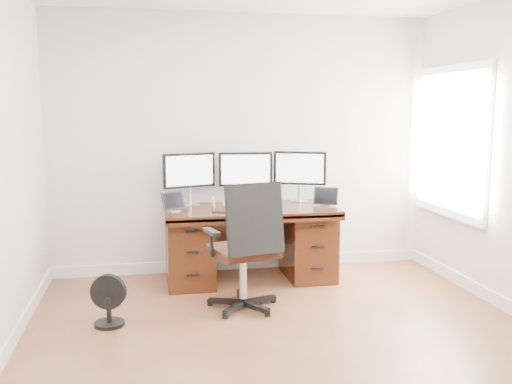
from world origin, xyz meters
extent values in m
plane|color=brown|center=(0.00, 0.00, 0.00)|extent=(4.50, 4.50, 0.00)
cube|color=silver|center=(0.00, 2.25, 1.35)|extent=(4.00, 0.10, 2.70)
cube|color=white|center=(1.97, 1.50, 1.40)|extent=(0.04, 1.30, 1.50)
cube|color=white|center=(1.95, 1.50, 1.40)|extent=(0.01, 1.15, 1.35)
cube|color=#3C190C|center=(0.00, 1.80, 0.72)|extent=(1.70, 0.80, 0.05)
cube|color=#3C190C|center=(-0.60, 1.83, 0.35)|extent=(0.45, 0.70, 0.70)
cube|color=#3C190C|center=(0.60, 1.83, 0.35)|extent=(0.45, 0.70, 0.70)
cube|color=black|center=(0.00, 2.10, 0.50)|extent=(0.74, 0.03, 0.40)
cylinder|color=black|center=(-0.21, 1.03, 0.04)|extent=(0.73, 0.73, 0.09)
cylinder|color=silver|center=(-0.21, 1.03, 0.30)|extent=(0.06, 0.06, 0.43)
cube|color=black|center=(-0.21, 1.03, 0.51)|extent=(0.62, 0.61, 0.07)
cube|color=black|center=(-0.14, 0.80, 0.83)|extent=(0.49, 0.18, 0.59)
cube|color=black|center=(-0.48, 0.95, 0.71)|extent=(0.13, 0.26, 0.03)
cube|color=black|center=(0.07, 1.10, 0.71)|extent=(0.13, 0.26, 0.03)
cylinder|color=black|center=(-1.33, 0.83, 0.02)|extent=(0.24, 0.24, 0.03)
cylinder|color=black|center=(-1.33, 0.83, 0.13)|extent=(0.04, 0.04, 0.20)
cylinder|color=black|center=(-1.33, 0.83, 0.27)|extent=(0.29, 0.13, 0.28)
cube|color=silver|center=(-0.58, 2.07, 0.76)|extent=(0.21, 0.19, 0.01)
cylinder|color=silver|center=(-0.58, 2.07, 0.84)|extent=(0.04, 0.04, 0.18)
cube|color=black|center=(-0.58, 2.07, 1.10)|extent=(0.54, 0.20, 0.35)
cube|color=white|center=(-0.57, 2.05, 1.10)|extent=(0.48, 0.15, 0.30)
cube|color=silver|center=(0.00, 2.07, 0.76)|extent=(0.19, 0.16, 0.01)
cylinder|color=silver|center=(0.00, 2.07, 0.84)|extent=(0.04, 0.04, 0.18)
cube|color=black|center=(0.00, 2.07, 1.10)|extent=(0.55, 0.09, 0.35)
cube|color=white|center=(0.00, 2.05, 1.10)|extent=(0.50, 0.05, 0.30)
cube|color=silver|center=(0.58, 2.07, 0.76)|extent=(0.22, 0.20, 0.01)
cylinder|color=silver|center=(0.58, 2.07, 0.84)|extent=(0.04, 0.04, 0.18)
cube|color=black|center=(0.58, 2.07, 1.10)|extent=(0.52, 0.26, 0.35)
cube|color=white|center=(0.57, 2.05, 1.10)|extent=(0.46, 0.21, 0.30)
cube|color=silver|center=(-0.76, 1.75, 0.76)|extent=(0.13, 0.12, 0.01)
cube|color=black|center=(-0.76, 1.75, 0.85)|extent=(0.24, 0.18, 0.17)
cube|color=silver|center=(0.77, 1.75, 0.76)|extent=(0.12, 0.12, 0.01)
cube|color=black|center=(0.77, 1.75, 0.85)|extent=(0.25, 0.16, 0.17)
cube|color=silver|center=(-0.05, 1.64, 0.76)|extent=(0.28, 0.17, 0.01)
cube|color=silver|center=(0.19, 1.61, 0.76)|extent=(0.17, 0.17, 0.01)
cube|color=black|center=(-0.28, 1.62, 0.76)|extent=(0.24, 0.20, 0.01)
cube|color=black|center=(0.04, 1.78, 0.76)|extent=(0.13, 0.10, 0.01)
cylinder|color=#F9AD60|center=(-0.35, 1.95, 0.78)|extent=(0.03, 0.03, 0.06)
sphere|color=#F9AD60|center=(-0.35, 1.95, 0.82)|extent=(0.04, 0.04, 0.04)
cylinder|color=pink|center=(-0.24, 1.95, 0.78)|extent=(0.03, 0.03, 0.06)
sphere|color=pink|center=(-0.24, 1.95, 0.82)|extent=(0.04, 0.04, 0.04)
cylinder|color=tan|center=(-0.14, 1.95, 0.78)|extent=(0.03, 0.03, 0.06)
sphere|color=tan|center=(-0.14, 1.95, 0.82)|extent=(0.04, 0.04, 0.04)
cylinder|color=brown|center=(0.11, 1.95, 0.78)|extent=(0.03, 0.03, 0.06)
sphere|color=brown|center=(0.11, 1.95, 0.82)|extent=(0.04, 0.04, 0.04)
camera|label=1|loc=(-1.00, -3.69, 1.73)|focal=40.00mm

